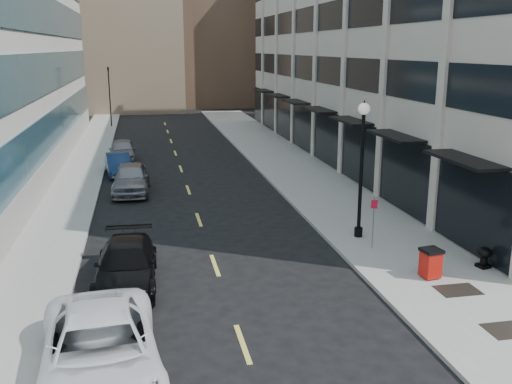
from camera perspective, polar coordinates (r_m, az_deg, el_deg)
name	(u,v)px	position (r m, az deg, el deg)	size (l,w,h in m)	color
ground	(257,384)	(14.71, 0.09, -18.66)	(160.00, 160.00, 0.00)	black
sidewalk_right	(313,183)	(34.53, 5.70, 0.93)	(5.00, 80.00, 0.15)	gray
sidewalk_left	(71,194)	(33.31, -18.00, -0.21)	(3.00, 80.00, 0.15)	gray
building_right	(414,33)	(43.65, 15.55, 15.07)	(15.30, 46.50, 18.25)	beige
skyline_tan_near	(124,0)	(80.34, -13.11, 18.20)	(14.00, 18.00, 28.00)	#7C6751
skyline_tan_far	(56,26)	(90.88, -19.39, 15.38)	(12.00, 14.00, 22.00)	#7C6751
skyline_stone	(290,32)	(80.76, 3.43, 15.66)	(10.00, 14.00, 20.00)	beige
grate_mid	(510,330)	(18.28, 24.06, -12.46)	(1.40, 1.00, 0.01)	black
grate_far	(458,290)	(20.38, 19.53, -9.23)	(1.40, 1.00, 0.01)	black
road_centerline	(193,203)	(30.27, -6.32, -1.13)	(0.15, 68.20, 0.01)	#D8CC4C
traffic_signal	(108,71)	(60.22, -14.57, 11.65)	(0.66, 0.66, 6.98)	black
car_white_van	(100,351)	(14.81, -15.30, -15.11)	(2.84, 6.16, 1.71)	white
car_black_pickup	(126,265)	(20.23, -12.86, -7.15)	(2.05, 5.05, 1.47)	black
car_silver_sedan	(131,178)	(32.83, -12.40, 1.35)	(2.00, 4.96, 1.69)	gray
car_blue_sedan	(118,164)	(37.75, -13.60, 2.70)	(1.46, 4.19, 1.38)	navy
car_grey_sedan	(123,150)	(42.37, -13.21, 4.08)	(1.84, 4.57, 1.56)	gray
trash_bin	(431,262)	(20.93, 17.06, -6.73)	(0.74, 0.78, 1.06)	#B3130B
lamppost	(362,158)	(23.98, 10.53, 3.37)	(0.48, 0.48, 5.81)	black
sign_post	(374,215)	(23.09, 11.69, -2.24)	(0.25, 0.11, 2.15)	slate
urn_planter	(484,255)	(22.55, 21.86, -5.88)	(0.56, 0.56, 0.78)	black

